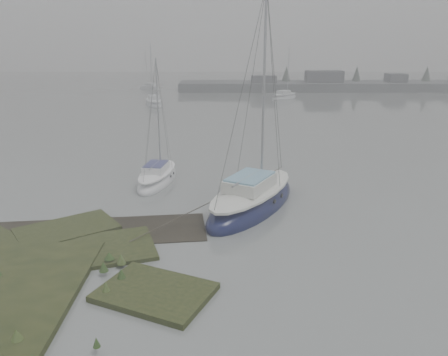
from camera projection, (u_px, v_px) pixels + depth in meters
ground at (193, 124)px, 43.21m from camera, size 160.00×160.00×0.00m
far_shoreline at (363, 85)px, 73.68m from camera, size 60.00×8.00×4.15m
sailboat_main at (252, 201)px, 21.47m from camera, size 6.17×8.15×11.15m
sailboat_white at (158, 178)px, 25.46m from camera, size 2.56×5.55×7.54m
sailboat_far_a at (154, 103)px, 56.22m from camera, size 3.52×6.23×8.35m
sailboat_far_b at (284, 97)px, 62.68m from camera, size 5.08×5.30×7.80m
sailboat_far_c at (150, 88)px, 75.02m from camera, size 4.81×4.35×6.91m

